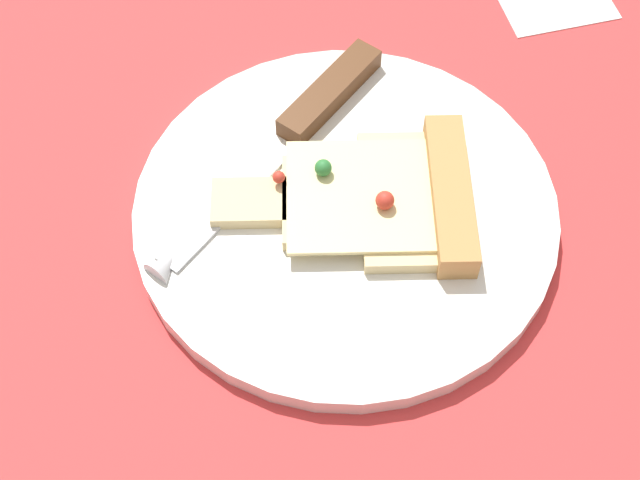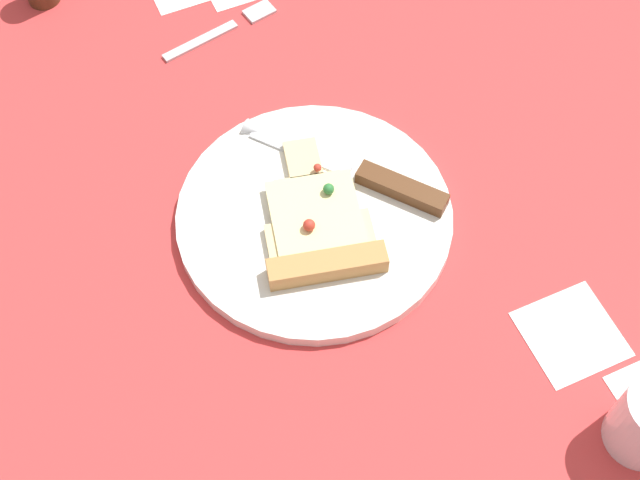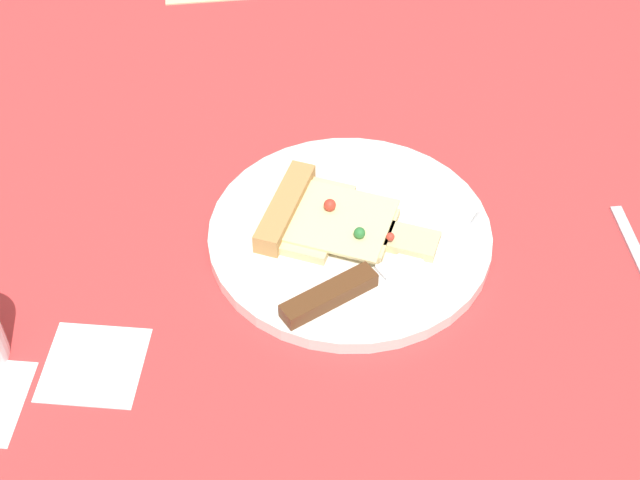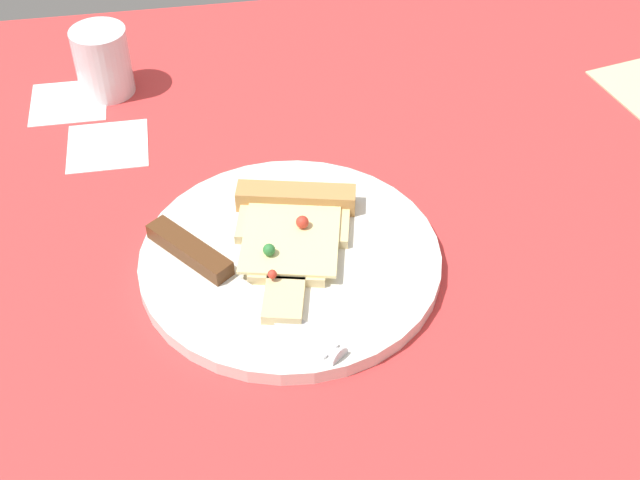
% 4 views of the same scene
% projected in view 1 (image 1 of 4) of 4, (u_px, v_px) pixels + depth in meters
% --- Properties ---
extents(ground_plane, '(1.13, 1.13, 0.03)m').
position_uv_depth(ground_plane, '(323.00, 295.00, 0.62)').
color(ground_plane, '#D13838').
rests_on(ground_plane, ground).
extents(plate, '(0.29, 0.29, 0.02)m').
position_uv_depth(plate, '(345.00, 212.00, 0.63)').
color(plate, white).
rests_on(plate, ground_plane).
extents(pizza_slice, '(0.19, 0.13, 0.03)m').
position_uv_depth(pizza_slice, '(385.00, 198.00, 0.62)').
color(pizza_slice, beige).
rests_on(pizza_slice, plate).
extents(knife, '(0.20, 0.17, 0.02)m').
position_uv_depth(knife, '(292.00, 133.00, 0.65)').
color(knife, silver).
rests_on(knife, plate).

